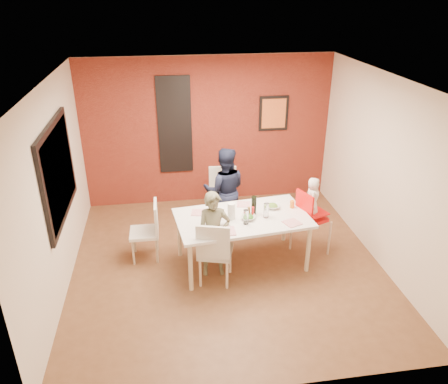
{
  "coord_description": "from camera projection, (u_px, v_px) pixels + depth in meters",
  "views": [
    {
      "loc": [
        -0.85,
        -5.34,
        3.78
      ],
      "look_at": [
        0.0,
        0.3,
        1.05
      ],
      "focal_mm": 35.0,
      "sensor_mm": 36.0,
      "label": 1
    }
  ],
  "objects": [
    {
      "name": "art_print_canvas",
      "position": [
        274.0,
        114.0,
        7.92
      ],
      "size": [
        0.44,
        0.01,
        0.54
      ],
      "primitive_type": "cube",
      "color": "orange",
      "rests_on": "wall_back"
    },
    {
      "name": "ground",
      "position": [
        227.0,
        264.0,
        6.51
      ],
      "size": [
        4.5,
        4.5,
        0.0
      ],
      "primitive_type": "plane",
      "color": "brown",
      "rests_on": "ground"
    },
    {
      "name": "plate_near_left",
      "position": [
        227.0,
        231.0,
        5.84
      ],
      "size": [
        0.24,
        0.24,
        0.01
      ],
      "primitive_type": "cube",
      "rotation": [
        0.0,
        0.0,
        -0.01
      ],
      "color": "silver",
      "rests_on": "dining_table"
    },
    {
      "name": "chair_near",
      "position": [
        214.0,
        250.0,
        5.87
      ],
      "size": [
        0.56,
        0.56,
        0.97
      ],
      "rotation": [
        0.0,
        0.0,
        2.87
      ],
      "color": "beige",
      "rests_on": "ground"
    },
    {
      "name": "plate_far_left",
      "position": [
        199.0,
        213.0,
        6.32
      ],
      "size": [
        0.24,
        0.24,
        0.01
      ],
      "primitive_type": "cube",
      "rotation": [
        0.0,
        0.0,
        -0.21
      ],
      "color": "white",
      "rests_on": "dining_table"
    },
    {
      "name": "ceiling",
      "position": [
        228.0,
        81.0,
        5.35
      ],
      "size": [
        4.5,
        4.5,
        0.02
      ],
      "primitive_type": "cube",
      "color": "silver",
      "rests_on": "wall_back"
    },
    {
      "name": "wine_glass_a",
      "position": [
        246.0,
        217.0,
        5.99
      ],
      "size": [
        0.07,
        0.07,
        0.21
      ],
      "primitive_type": "cylinder",
      "color": "silver",
      "rests_on": "dining_table"
    },
    {
      "name": "dining_table",
      "position": [
        242.0,
        221.0,
        6.24
      ],
      "size": [
        1.98,
        1.25,
        0.78
      ],
      "rotation": [
        0.0,
        0.0,
        0.11
      ],
      "color": "white",
      "rests_on": "ground"
    },
    {
      "name": "high_chair",
      "position": [
        309.0,
        217.0,
        6.52
      ],
      "size": [
        0.57,
        0.57,
        1.05
      ],
      "rotation": [
        0.0,
        0.0,
        1.95
      ],
      "color": "red",
      "rests_on": "ground"
    },
    {
      "name": "wine_glass_b",
      "position": [
        266.0,
        210.0,
        6.15
      ],
      "size": [
        0.08,
        0.08,
        0.22
      ],
      "primitive_type": "cylinder",
      "color": "silver",
      "rests_on": "dining_table"
    },
    {
      "name": "child_far",
      "position": [
        225.0,
        190.0,
        7.13
      ],
      "size": [
        0.77,
        0.63,
        1.46
      ],
      "primitive_type": "imported",
      "rotation": [
        0.0,
        0.0,
        3.03
      ],
      "color": "#161B31",
      "rests_on": "ground"
    },
    {
      "name": "child_near",
      "position": [
        214.0,
        235.0,
        6.05
      ],
      "size": [
        0.47,
        0.31,
        1.27
      ],
      "primitive_type": "imported",
      "rotation": [
        0.0,
        0.0,
        -0.02
      ],
      "color": "brown",
      "rests_on": "ground"
    },
    {
      "name": "wall_right",
      "position": [
        383.0,
        172.0,
        6.23
      ],
      "size": [
        0.02,
        4.5,
        2.7
      ],
      "primitive_type": "cube",
      "color": "beige",
      "rests_on": "ground"
    },
    {
      "name": "wall_front",
      "position": [
        266.0,
        283.0,
        3.92
      ],
      "size": [
        4.5,
        0.02,
        2.7
      ],
      "primitive_type": "cube",
      "color": "beige",
      "rests_on": "ground"
    },
    {
      "name": "wine_bottle",
      "position": [
        254.0,
        205.0,
        6.23
      ],
      "size": [
        0.07,
        0.07,
        0.28
      ],
      "primitive_type": "cylinder",
      "color": "black",
      "rests_on": "dining_table"
    },
    {
      "name": "sippy_cup",
      "position": [
        292.0,
        204.0,
        6.44
      ],
      "size": [
        0.07,
        0.07,
        0.11
      ],
      "primitive_type": "cylinder",
      "color": "orange",
      "rests_on": "dining_table"
    },
    {
      "name": "brick_accent_wall",
      "position": [
        208.0,
        132.0,
        7.92
      ],
      "size": [
        4.5,
        0.02,
        2.7
      ],
      "primitive_type": "cube",
      "color": "maroon",
      "rests_on": "ground"
    },
    {
      "name": "glassblock_strip",
      "position": [
        175.0,
        126.0,
        7.76
      ],
      "size": [
        0.55,
        0.03,
        1.7
      ],
      "primitive_type": "cube",
      "color": "silver",
      "rests_on": "wall_back"
    },
    {
      "name": "salad_bowl_b",
      "position": [
        273.0,
        206.0,
        6.45
      ],
      "size": [
        0.25,
        0.25,
        0.05
      ],
      "primitive_type": "imported",
      "rotation": [
        0.0,
        0.0,
        -0.19
      ],
      "color": "silver",
      "rests_on": "dining_table"
    },
    {
      "name": "wall_left",
      "position": [
        55.0,
        192.0,
        5.63
      ],
      "size": [
        0.02,
        4.5,
        2.7
      ],
      "primitive_type": "cube",
      "color": "beige",
      "rests_on": "ground"
    },
    {
      "name": "chair_far",
      "position": [
        223.0,
        193.0,
        7.42
      ],
      "size": [
        0.5,
        0.5,
        1.0
      ],
      "rotation": [
        0.0,
        0.0,
        -0.09
      ],
      "color": "silver",
      "rests_on": "ground"
    },
    {
      "name": "salad_bowl_a",
      "position": [
        248.0,
        217.0,
        6.14
      ],
      "size": [
        0.26,
        0.26,
        0.05
      ],
      "primitive_type": "imported",
      "rotation": [
        0.0,
        0.0,
        -0.4
      ],
      "color": "silver",
      "rests_on": "dining_table"
    },
    {
      "name": "picture_window_frame",
      "position": [
        58.0,
        172.0,
        5.72
      ],
      "size": [
        0.05,
        1.7,
        1.3
      ],
      "primitive_type": "cube",
      "color": "black",
      "rests_on": "wall_left"
    },
    {
      "name": "condiment_brown",
      "position": [
        249.0,
        212.0,
        6.19
      ],
      "size": [
        0.04,
        0.04,
        0.15
      ],
      "primitive_type": "cylinder",
      "color": "brown",
      "rests_on": "dining_table"
    },
    {
      "name": "condiment_green",
      "position": [
        253.0,
        209.0,
        6.28
      ],
      "size": [
        0.04,
        0.04,
        0.14
      ],
      "primitive_type": "cylinder",
      "color": "#306C24",
      "rests_on": "dining_table"
    },
    {
      "name": "condiment_red",
      "position": [
        253.0,
        212.0,
        6.19
      ],
      "size": [
        0.04,
        0.04,
        0.15
      ],
      "primitive_type": "cylinder",
      "color": "red",
      "rests_on": "dining_table"
    },
    {
      "name": "plate_far_mid",
      "position": [
        243.0,
        204.0,
        6.55
      ],
      "size": [
        0.23,
        0.23,
        0.01
      ],
      "primitive_type": "cube",
      "rotation": [
        0.0,
        0.0,
        -0.2
      ],
      "color": "silver",
      "rests_on": "dining_table"
    },
    {
      "name": "toddler",
      "position": [
        313.0,
        198.0,
        6.41
      ],
      "size": [
        0.29,
        0.36,
        0.63
      ],
      "primitive_type": "imported",
      "rotation": [
        0.0,
        0.0,
        1.22
      ],
      "color": "silver",
      "rests_on": "high_chair"
    },
    {
      "name": "plate_near_right",
      "position": [
        292.0,
        223.0,
        6.04
      ],
      "size": [
        0.27,
        0.27,
        0.01
      ],
      "primitive_type": "cube",
      "rotation": [
        0.0,
        0.0,
        0.4
      ],
      "color": "white",
      "rests_on": "dining_table"
    },
    {
      "name": "wall_back",
      "position": [
        208.0,
        132.0,
        7.93
      ],
      "size": [
        4.5,
        0.02,
        2.7
      ],
      "primitive_type": "cube",
      "color": "beige",
      "rests_on": "ground"
    },
    {
      "name": "art_print_frame",
      "position": [
        274.0,
        113.0,
        7.93
      ],
      "size": [
        0.54,
        0.03,
        0.64
      ],
      "primitive_type": "cube",
      "color": "black",
      "rests_on": "wall_back"
    },
    {
      "name": "chair_left",
      "position": [
        149.0,
        228.0,
        6.47
      ],
      "size": [
        0.43,
        0.43,
        0.91
      ],
      "rotation": [
        0.0,
        0.0,
        4.7
      ],
      "color": "white",
      "rests_on": "ground"
    },
    {
      "name": "glassblock_surround",
      "position": [
        175.0,
        126.0,
        7.75
      ],
      "size": [
        0.6,
        0.03,
        1.76
      ],
      "primitive_type": "cube",
      "color": "black",
      "rests_on": "wall_back"
    },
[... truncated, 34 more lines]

